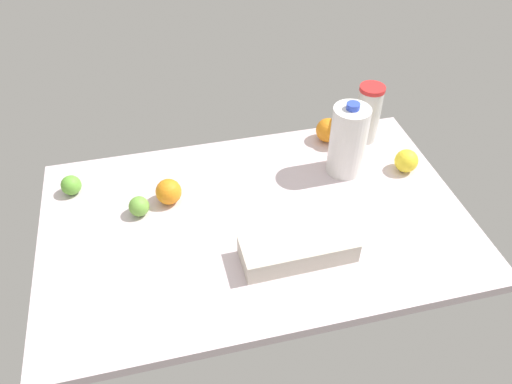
% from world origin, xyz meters
% --- Properties ---
extents(countertop, '(1.20, 0.76, 0.03)m').
position_xyz_m(countertop, '(0.00, 0.00, 0.01)').
color(countertop, silver).
rests_on(countertop, ground).
extents(egg_carton, '(0.30, 0.12, 0.06)m').
position_xyz_m(egg_carton, '(0.07, -0.16, 0.06)').
color(egg_carton, beige).
rests_on(egg_carton, countertop).
extents(tumbler_cup, '(0.08, 0.08, 0.20)m').
position_xyz_m(tumbler_cup, '(0.45, 0.29, 0.13)').
color(tumbler_cup, silver).
rests_on(tumbler_cup, countertop).
extents(milk_jug, '(0.11, 0.11, 0.24)m').
position_xyz_m(milk_jug, '(0.32, 0.14, 0.14)').
color(milk_jug, white).
rests_on(milk_jug, countertop).
extents(lime_far_back, '(0.06, 0.06, 0.06)m').
position_xyz_m(lime_far_back, '(-0.32, 0.09, 0.06)').
color(lime_far_back, '#6EAC3F').
rests_on(lime_far_back, countertop).
extents(orange_near_front, '(0.08, 0.08, 0.08)m').
position_xyz_m(orange_near_front, '(-0.23, 0.13, 0.07)').
color(orange_near_front, orange).
rests_on(orange_near_front, countertop).
extents(orange_beside_bowl, '(0.08, 0.08, 0.08)m').
position_xyz_m(orange_beside_bowl, '(0.32, 0.31, 0.07)').
color(orange_beside_bowl, orange).
rests_on(orange_beside_bowl, countertop).
extents(lemon_loose, '(0.07, 0.07, 0.07)m').
position_xyz_m(lemon_loose, '(0.51, 0.10, 0.07)').
color(lemon_loose, yellow).
rests_on(lemon_loose, countertop).
extents(lime_by_jug, '(0.06, 0.06, 0.06)m').
position_xyz_m(lime_by_jug, '(-0.51, 0.23, 0.06)').
color(lime_by_jug, '#63AC38').
rests_on(lime_by_jug, countertop).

